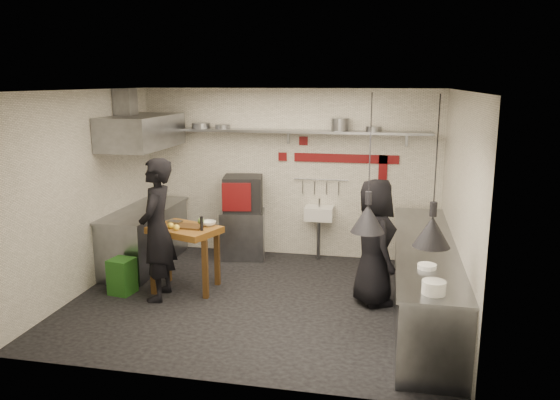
% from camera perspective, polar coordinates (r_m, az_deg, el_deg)
% --- Properties ---
extents(floor, '(5.00, 5.00, 0.00)m').
position_cam_1_polar(floor, '(7.55, -2.13, -10.38)').
color(floor, black).
rests_on(floor, ground).
extents(ceiling, '(5.00, 5.00, 0.00)m').
position_cam_1_polar(ceiling, '(6.96, -2.32, 11.39)').
color(ceiling, beige).
rests_on(ceiling, floor).
extents(wall_back, '(5.00, 0.04, 2.80)m').
position_cam_1_polar(wall_back, '(9.14, 0.91, 2.81)').
color(wall_back, white).
rests_on(wall_back, floor).
extents(wall_front, '(5.00, 0.04, 2.80)m').
position_cam_1_polar(wall_front, '(5.17, -7.77, -4.79)').
color(wall_front, white).
rests_on(wall_front, floor).
extents(wall_left, '(0.04, 4.20, 2.80)m').
position_cam_1_polar(wall_left, '(8.08, -19.71, 0.82)').
color(wall_left, white).
rests_on(wall_left, floor).
extents(wall_right, '(0.04, 4.20, 2.80)m').
position_cam_1_polar(wall_right, '(6.98, 18.15, -0.82)').
color(wall_right, white).
rests_on(wall_right, floor).
extents(red_band_horiz, '(1.70, 0.02, 0.14)m').
position_cam_1_polar(red_band_horiz, '(8.95, 6.89, 4.34)').
color(red_band_horiz, maroon).
rests_on(red_band_horiz, wall_back).
extents(red_band_vert, '(0.14, 0.02, 1.10)m').
position_cam_1_polar(red_band_vert, '(9.01, 10.62, 1.16)').
color(red_band_vert, maroon).
rests_on(red_band_vert, wall_back).
extents(red_tile_a, '(0.14, 0.02, 0.14)m').
position_cam_1_polar(red_tile_a, '(9.00, 2.47, 6.19)').
color(red_tile_a, maroon).
rests_on(red_tile_a, wall_back).
extents(red_tile_b, '(0.14, 0.02, 0.14)m').
position_cam_1_polar(red_tile_b, '(9.10, 0.27, 4.55)').
color(red_tile_b, maroon).
rests_on(red_tile_b, wall_back).
extents(back_shelf, '(4.60, 0.34, 0.04)m').
position_cam_1_polar(back_shelf, '(8.87, 0.71, 7.21)').
color(back_shelf, slate).
rests_on(back_shelf, wall_back).
extents(shelf_bracket_left, '(0.04, 0.06, 0.24)m').
position_cam_1_polar(shelf_bracket_left, '(9.56, -10.45, 6.78)').
color(shelf_bracket_left, slate).
rests_on(shelf_bracket_left, wall_back).
extents(shelf_bracket_mid, '(0.04, 0.06, 0.24)m').
position_cam_1_polar(shelf_bracket_mid, '(9.03, 0.89, 6.66)').
color(shelf_bracket_mid, slate).
rests_on(shelf_bracket_mid, wall_back).
extents(shelf_bracket_right, '(0.04, 0.06, 0.24)m').
position_cam_1_polar(shelf_bracket_right, '(8.88, 13.10, 6.25)').
color(shelf_bracket_right, slate).
rests_on(shelf_bracket_right, wall_back).
extents(pan_far_left, '(0.39, 0.39, 0.09)m').
position_cam_1_polar(pan_far_left, '(9.25, -8.23, 7.70)').
color(pan_far_left, slate).
rests_on(pan_far_left, back_shelf).
extents(pan_mid_left, '(0.27, 0.27, 0.07)m').
position_cam_1_polar(pan_mid_left, '(9.13, -6.00, 7.64)').
color(pan_mid_left, slate).
rests_on(pan_mid_left, back_shelf).
extents(stock_pot, '(0.38, 0.38, 0.20)m').
position_cam_1_polar(stock_pot, '(8.74, 6.32, 7.85)').
color(stock_pot, slate).
rests_on(stock_pot, back_shelf).
extents(pan_right, '(0.30, 0.30, 0.08)m').
position_cam_1_polar(pan_right, '(8.72, 9.77, 7.34)').
color(pan_right, slate).
rests_on(pan_right, back_shelf).
extents(oven_stand, '(0.82, 0.77, 0.80)m').
position_cam_1_polar(oven_stand, '(9.22, -3.88, -3.51)').
color(oven_stand, slate).
rests_on(oven_stand, floor).
extents(combi_oven, '(0.72, 0.68, 0.58)m').
position_cam_1_polar(combi_oven, '(9.05, -3.88, 0.70)').
color(combi_oven, black).
rests_on(combi_oven, oven_stand).
extents(oven_door, '(0.46, 0.11, 0.46)m').
position_cam_1_polar(oven_door, '(8.77, -4.57, 0.30)').
color(oven_door, maroon).
rests_on(oven_door, combi_oven).
extents(oven_glass, '(0.36, 0.08, 0.34)m').
position_cam_1_polar(oven_glass, '(8.77, -4.62, 0.30)').
color(oven_glass, black).
rests_on(oven_glass, oven_door).
extents(hand_sink, '(0.46, 0.34, 0.22)m').
position_cam_1_polar(hand_sink, '(9.01, 4.12, -1.39)').
color(hand_sink, white).
rests_on(hand_sink, wall_back).
extents(sink_tap, '(0.03, 0.03, 0.14)m').
position_cam_1_polar(sink_tap, '(8.97, 4.14, -0.27)').
color(sink_tap, slate).
rests_on(sink_tap, hand_sink).
extents(sink_drain, '(0.06, 0.06, 0.66)m').
position_cam_1_polar(sink_drain, '(9.08, 4.05, -4.15)').
color(sink_drain, slate).
rests_on(sink_drain, floor).
extents(utensil_rail, '(0.90, 0.02, 0.02)m').
position_cam_1_polar(utensil_rail, '(9.03, 4.29, 2.15)').
color(utensil_rail, slate).
rests_on(utensil_rail, wall_back).
extents(counter_right, '(0.70, 3.80, 0.90)m').
position_cam_1_polar(counter_right, '(7.21, 14.85, -8.07)').
color(counter_right, slate).
rests_on(counter_right, floor).
extents(counter_right_top, '(0.76, 3.90, 0.03)m').
position_cam_1_polar(counter_right_top, '(7.07, 15.06, -4.53)').
color(counter_right_top, slate).
rests_on(counter_right_top, counter_right).
extents(plate_stack, '(0.27, 0.27, 0.13)m').
position_cam_1_polar(plate_stack, '(5.44, 15.78, -8.79)').
color(plate_stack, white).
rests_on(plate_stack, counter_right_top).
extents(small_bowl_right, '(0.22, 0.22, 0.05)m').
position_cam_1_polar(small_bowl_right, '(6.14, 15.11, -6.72)').
color(small_bowl_right, white).
rests_on(small_bowl_right, counter_right_top).
extents(counter_left, '(0.70, 1.90, 0.90)m').
position_cam_1_polar(counter_left, '(9.03, -13.94, -3.86)').
color(counter_left, slate).
rests_on(counter_left, floor).
extents(counter_left_top, '(0.76, 2.00, 0.03)m').
position_cam_1_polar(counter_left_top, '(8.92, -14.10, -0.99)').
color(counter_left_top, slate).
rests_on(counter_left_top, counter_left).
extents(extractor_hood, '(0.78, 1.60, 0.50)m').
position_cam_1_polar(extractor_hood, '(8.70, -14.23, 6.93)').
color(extractor_hood, slate).
rests_on(extractor_hood, ceiling).
extents(hood_duct, '(0.28, 0.28, 0.50)m').
position_cam_1_polar(hood_duct, '(8.79, -15.85, 9.51)').
color(hood_duct, slate).
rests_on(hood_duct, ceiling).
extents(green_bin, '(0.35, 0.35, 0.50)m').
position_cam_1_polar(green_bin, '(7.99, -16.17, -7.65)').
color(green_bin, '#225F1B').
rests_on(green_bin, floor).
extents(prep_table, '(1.08, 0.92, 0.92)m').
position_cam_1_polar(prep_table, '(7.87, -9.83, -6.02)').
color(prep_table, brown).
rests_on(prep_table, floor).
extents(cutting_board, '(0.39, 0.29, 0.02)m').
position_cam_1_polar(cutting_board, '(7.69, -9.37, -2.75)').
color(cutting_board, '#472D13').
rests_on(cutting_board, prep_table).
extents(pepper_mill, '(0.06, 0.06, 0.20)m').
position_cam_1_polar(pepper_mill, '(7.49, -8.19, -2.44)').
color(pepper_mill, black).
rests_on(pepper_mill, prep_table).
extents(lemon_a, '(0.10, 0.10, 0.09)m').
position_cam_1_polar(lemon_a, '(7.68, -11.35, -2.64)').
color(lemon_a, yellow).
rests_on(lemon_a, prep_table).
extents(lemon_b, '(0.09, 0.09, 0.08)m').
position_cam_1_polar(lemon_b, '(7.57, -10.76, -2.85)').
color(lemon_b, yellow).
rests_on(lemon_b, prep_table).
extents(veg_ball, '(0.11, 0.11, 0.09)m').
position_cam_1_polar(veg_ball, '(7.82, -8.27, -2.19)').
color(veg_ball, '#5C843B').
rests_on(veg_ball, prep_table).
extents(steel_tray, '(0.21, 0.16, 0.03)m').
position_cam_1_polar(steel_tray, '(7.97, -10.91, -2.26)').
color(steel_tray, slate).
rests_on(steel_tray, prep_table).
extents(bowl, '(0.26, 0.26, 0.06)m').
position_cam_1_polar(bowl, '(7.74, -7.47, -2.44)').
color(bowl, white).
rests_on(bowl, prep_table).
extents(heat_lamp_near, '(0.44, 0.44, 1.48)m').
position_cam_1_polar(heat_lamp_near, '(5.83, 9.35, 3.72)').
color(heat_lamp_near, black).
rests_on(heat_lamp_near, ceiling).
extents(heat_lamp_far, '(0.39, 0.39, 1.45)m').
position_cam_1_polar(heat_lamp_far, '(5.32, 15.95, 2.78)').
color(heat_lamp_far, black).
rests_on(heat_lamp_far, ceiling).
extents(chef_left, '(0.54, 0.75, 1.93)m').
position_cam_1_polar(chef_left, '(7.49, -12.73, -3.05)').
color(chef_left, black).
rests_on(chef_left, floor).
extents(chef_right, '(0.81, 0.97, 1.68)m').
position_cam_1_polar(chef_right, '(7.29, 9.83, -4.36)').
color(chef_right, black).
rests_on(chef_right, floor).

